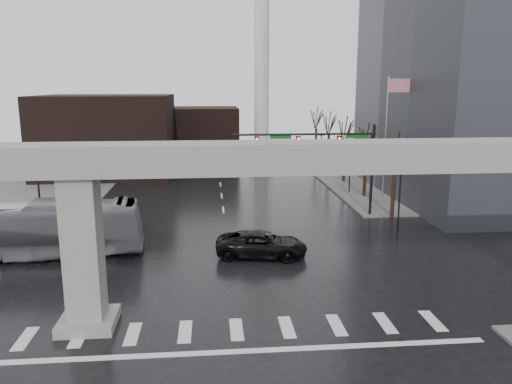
# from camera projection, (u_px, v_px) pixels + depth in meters

# --- Properties ---
(ground) EXTENTS (160.00, 160.00, 0.00)m
(ground) POSITION_uv_depth(u_px,v_px,m) (235.00, 320.00, 24.43)
(ground) COLOR black
(ground) RESTS_ON ground
(sidewalk_ne) EXTENTS (28.00, 36.00, 0.15)m
(sidewalk_ne) POSITION_uv_depth(u_px,v_px,m) (430.00, 177.00, 61.78)
(sidewalk_ne) COLOR slate
(sidewalk_ne) RESTS_ON ground
(elevated_guideway) EXTENTS (48.00, 2.60, 8.70)m
(elevated_guideway) POSITION_uv_depth(u_px,v_px,m) (261.00, 182.00, 23.10)
(elevated_guideway) COLOR gray
(elevated_guideway) RESTS_ON ground
(building_far_left) EXTENTS (16.00, 14.00, 10.00)m
(building_far_left) POSITION_uv_depth(u_px,v_px,m) (108.00, 135.00, 63.02)
(building_far_left) COLOR black
(building_far_left) RESTS_ON ground
(building_far_mid) EXTENTS (10.00, 10.00, 8.00)m
(building_far_mid) POSITION_uv_depth(u_px,v_px,m) (204.00, 135.00, 74.03)
(building_far_mid) COLOR black
(building_far_mid) RESTS_ON ground
(smokestack) EXTENTS (3.60, 3.60, 30.00)m
(smokestack) POSITION_uv_depth(u_px,v_px,m) (262.00, 69.00, 66.93)
(smokestack) COLOR silver
(smokestack) RESTS_ON ground
(signal_mast_arm) EXTENTS (12.12, 0.43, 8.00)m
(signal_mast_arm) POSITION_uv_depth(u_px,v_px,m) (329.00, 150.00, 42.31)
(signal_mast_arm) COLOR black
(signal_mast_arm) RESTS_ON ground
(flagpole_assembly) EXTENTS (2.06, 0.12, 12.00)m
(flagpole_assembly) POSITION_uv_depth(u_px,v_px,m) (389.00, 126.00, 45.62)
(flagpole_assembly) COLOR silver
(flagpole_assembly) RESTS_ON ground
(lamp_right_0) EXTENTS (1.22, 0.32, 5.11)m
(lamp_right_0) POSITION_uv_depth(u_px,v_px,m) (400.00, 188.00, 38.53)
(lamp_right_0) COLOR black
(lamp_right_0) RESTS_ON ground
(lamp_right_1) EXTENTS (1.22, 0.32, 5.11)m
(lamp_right_1) POSITION_uv_depth(u_px,v_px,m) (350.00, 161.00, 52.16)
(lamp_right_1) COLOR black
(lamp_right_1) RESTS_ON ground
(lamp_right_2) EXTENTS (1.22, 0.32, 5.11)m
(lamp_right_2) POSITION_uv_depth(u_px,v_px,m) (321.00, 145.00, 65.79)
(lamp_right_2) COLOR black
(lamp_right_2) RESTS_ON ground
(lamp_left_0) EXTENTS (1.22, 0.32, 5.11)m
(lamp_left_0) POSITION_uv_depth(u_px,v_px,m) (39.00, 195.00, 36.13)
(lamp_left_0) COLOR black
(lamp_left_0) RESTS_ON ground
(lamp_left_1) EXTENTS (1.22, 0.32, 5.11)m
(lamp_left_1) POSITION_uv_depth(u_px,v_px,m) (86.00, 164.00, 49.75)
(lamp_left_1) COLOR black
(lamp_left_1) RESTS_ON ground
(lamp_left_2) EXTENTS (1.22, 0.32, 5.11)m
(lamp_left_2) POSITION_uv_depth(u_px,v_px,m) (112.00, 147.00, 63.38)
(lamp_left_2) COLOR black
(lamp_left_2) RESTS_ON ground
(tree_right_0) EXTENTS (1.09, 1.58, 7.50)m
(tree_right_0) POSITION_uv_depth(u_px,v_px,m) (394.00, 186.00, 42.68)
(tree_right_0) COLOR black
(tree_right_0) RESTS_ON ground
(tree_right_1) EXTENTS (1.09, 1.61, 7.67)m
(tree_right_1) POSITION_uv_depth(u_px,v_px,m) (365.00, 170.00, 50.45)
(tree_right_1) COLOR black
(tree_right_1) RESTS_ON ground
(tree_right_2) EXTENTS (1.10, 1.63, 7.85)m
(tree_right_2) POSITION_uv_depth(u_px,v_px,m) (345.00, 158.00, 58.23)
(tree_right_2) COLOR black
(tree_right_2) RESTS_ON ground
(tree_right_3) EXTENTS (1.11, 1.66, 8.02)m
(tree_right_3) POSITION_uv_depth(u_px,v_px,m) (329.00, 149.00, 66.00)
(tree_right_3) COLOR black
(tree_right_3) RESTS_ON ground
(tree_right_4) EXTENTS (1.12, 1.69, 8.19)m
(tree_right_4) POSITION_uv_depth(u_px,v_px,m) (316.00, 141.00, 73.77)
(tree_right_4) COLOR black
(tree_right_4) RESTS_ON ground
(pickup_truck) EXTENTS (6.43, 3.76, 1.68)m
(pickup_truck) POSITION_uv_depth(u_px,v_px,m) (262.00, 244.00, 33.28)
(pickup_truck) COLOR black
(pickup_truck) RESTS_ON ground
(city_bus) EXTENTS (13.71, 4.41, 3.75)m
(city_bus) POSITION_uv_depth(u_px,v_px,m) (38.00, 230.00, 33.01)
(city_bus) COLOR #959599
(city_bus) RESTS_ON ground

